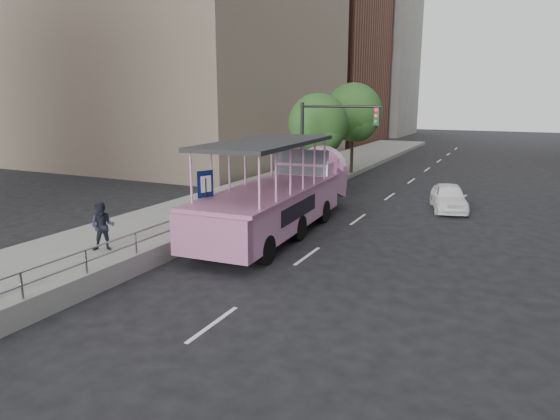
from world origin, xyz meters
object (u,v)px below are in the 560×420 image
object	(u,v)px
pedestrian_mid	(103,226)
street_tree_far	(354,115)
duck_boat	(282,196)
parking_sign	(206,201)
traffic_signal	(324,137)
car	(449,197)
street_tree_near	(319,126)

from	to	relation	value
pedestrian_mid	street_tree_far	size ratio (longest dim) A/B	0.26
duck_boat	parking_sign	bearing A→B (deg)	-106.14
traffic_signal	duck_boat	bearing A→B (deg)	-86.89
car	traffic_signal	size ratio (longest dim) A/B	0.74
parking_sign	street_tree_far	bearing A→B (deg)	91.72
pedestrian_mid	duck_boat	bearing A→B (deg)	27.33
duck_boat	pedestrian_mid	bearing A→B (deg)	-121.34
car	pedestrian_mid	size ratio (longest dim) A/B	2.28
car	street_tree_near	world-z (taller)	street_tree_near
traffic_signal	street_tree_far	distance (m)	9.57
street_tree_near	car	bearing A→B (deg)	-15.48
pedestrian_mid	street_tree_near	size ratio (longest dim) A/B	0.29
car	traffic_signal	world-z (taller)	traffic_signal
car	pedestrian_mid	xyz separation A→B (m)	(-9.63, -13.07, 0.49)
duck_boat	traffic_signal	size ratio (longest dim) A/B	2.25
pedestrian_mid	street_tree_far	bearing A→B (deg)	53.02
pedestrian_mid	street_tree_near	bearing A→B (deg)	51.55
parking_sign	street_tree_far	distance (m)	19.06
duck_boat	street_tree_far	xyz separation A→B (m)	(-1.70, 14.97, 2.88)
parking_sign	traffic_signal	bearing A→B (deg)	84.98
traffic_signal	street_tree_near	xyz separation A→B (m)	(-1.60, 3.43, 0.32)
car	street_tree_near	xyz separation A→B (m)	(-7.73, 2.14, 3.16)
duck_boat	car	xyz separation A→B (m)	(5.83, 6.83, -0.77)
parking_sign	pedestrian_mid	bearing A→B (deg)	-138.91
pedestrian_mid	car	bearing A→B (deg)	22.28
car	traffic_signal	bearing A→B (deg)	177.29
street_tree_near	street_tree_far	world-z (taller)	street_tree_far
parking_sign	street_tree_near	xyz separation A→B (m)	(-0.77, 12.89, 2.00)
parking_sign	street_tree_far	world-z (taller)	street_tree_far
duck_boat	traffic_signal	bearing A→B (deg)	93.11
pedestrian_mid	parking_sign	size ratio (longest dim) A/B	0.58
pedestrian_mid	street_tree_far	xyz separation A→B (m)	(2.10, 21.21, 3.16)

